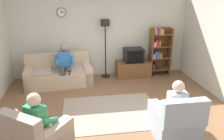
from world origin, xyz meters
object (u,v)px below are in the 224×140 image
(bookshelf, at_px, (159,50))
(person_on_couch, at_px, (65,63))
(floor_lamp, at_px, (105,33))
(person_in_right_armchair, at_px, (174,104))
(tv, at_px, (134,55))
(couch, at_px, (59,74))
(tv_stand, at_px, (133,69))
(armchair_near_window, at_px, (39,138))
(armchair_near_bookshelf, at_px, (175,121))
(person_in_left_armchair, at_px, (40,119))

(bookshelf, distance_m, person_on_couch, 3.04)
(floor_lamp, bearing_deg, bookshelf, -0.96)
(bookshelf, bearing_deg, person_in_right_armchair, -104.84)
(tv, height_order, floor_lamp, floor_lamp)
(couch, xyz_separation_m, floor_lamp, (1.45, 0.43, 1.14))
(tv, bearing_deg, tv_stand, 90.00)
(couch, xyz_separation_m, armchair_near_window, (-0.13, -3.04, -0.02))
(bookshelf, distance_m, person_in_right_armchair, 3.34)
(couch, height_order, tv, tv)
(tv_stand, relative_size, armchair_near_bookshelf, 1.22)
(tv_stand, bearing_deg, armchair_near_bookshelf, -89.82)
(couch, distance_m, person_in_right_armchair, 3.68)
(armchair_near_window, bearing_deg, tv_stand, 53.77)
(armchair_near_window, height_order, person_in_left_armchair, person_in_left_armchair)
(armchair_near_window, xyz_separation_m, person_on_couch, (0.34, 2.93, 0.41))
(bookshelf, height_order, armchair_near_bookshelf, bookshelf)
(person_in_right_armchair, bearing_deg, person_in_left_armchair, -176.43)
(tv, height_order, bookshelf, bookshelf)
(person_on_couch, bearing_deg, person_in_right_armchair, -51.60)
(couch, height_order, person_in_left_armchair, person_in_left_armchair)
(armchair_near_window, bearing_deg, armchair_near_bookshelf, 3.10)
(tv_stand, bearing_deg, couch, -171.89)
(floor_lamp, bearing_deg, person_in_right_armchair, -74.54)
(person_on_couch, xyz_separation_m, person_in_right_armchair, (2.15, -2.71, -0.09))
(couch, relative_size, tv, 3.30)
(tv_stand, xyz_separation_m, floor_lamp, (-0.89, 0.10, 1.20))
(armchair_near_bookshelf, xyz_separation_m, person_in_right_armchair, (-0.00, 0.09, 0.32))
(floor_lamp, bearing_deg, tv, -7.91)
(tv, xyz_separation_m, bookshelf, (0.86, 0.09, 0.11))
(tv_stand, bearing_deg, person_on_couch, -168.28)
(tv, height_order, armchair_near_bookshelf, tv)
(tv_stand, relative_size, floor_lamp, 0.59)
(tv_stand, height_order, armchair_near_bookshelf, armchair_near_bookshelf)
(person_in_right_armchair, bearing_deg, tv_stand, 90.18)
(bookshelf, height_order, person_in_left_armchair, bookshelf)
(tv_stand, distance_m, floor_lamp, 1.49)
(armchair_near_bookshelf, relative_size, person_in_left_armchair, 0.80)
(couch, distance_m, armchair_near_bookshelf, 3.74)
(tv, distance_m, armchair_near_window, 4.18)
(armchair_near_window, bearing_deg, couch, 87.55)
(floor_lamp, distance_m, person_in_right_armchair, 3.48)
(person_in_left_armchair, relative_size, person_in_right_armchair, 1.00)
(bookshelf, distance_m, floor_lamp, 1.86)
(tv, bearing_deg, bookshelf, 6.23)
(tv_stand, relative_size, person_on_couch, 0.89)
(person_in_right_armchair, bearing_deg, armchair_near_bookshelf, -89.82)
(person_on_couch, height_order, person_in_right_armchair, person_on_couch)
(person_in_left_armchair, bearing_deg, tv, 53.57)
(couch, relative_size, armchair_near_window, 1.67)
(floor_lamp, bearing_deg, person_on_couch, -156.50)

